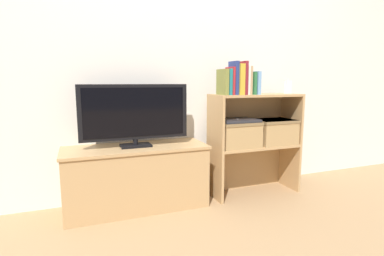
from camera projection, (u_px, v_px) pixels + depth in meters
The scene contains 20 objects.
ground_plane at pixel (199, 208), 2.24m from camera, with size 16.00×16.00×0.00m, color #A37F56.
wall_back at pixel (180, 49), 2.44m from camera, with size 10.00×0.05×2.40m.
tv_stand at pixel (137, 177), 2.23m from camera, with size 1.04×0.40×0.47m.
tv at pixel (135, 113), 2.15m from camera, with size 0.78×0.14×0.45m.
bookshelf_lower_tier at pixel (250, 161), 2.58m from camera, with size 0.75×0.29×0.42m.
bookshelf_upper_tier at pixel (252, 112), 2.52m from camera, with size 0.75×0.29×0.42m.
book_olive at pixel (223, 82), 2.27m from camera, with size 0.03×0.16×0.19m.
book_teal at pixel (227, 82), 2.29m from camera, with size 0.02×0.15×0.20m.
book_crimson at pixel (230, 81), 2.29m from camera, with size 0.02×0.13×0.21m.
book_navy at pixel (234, 78), 2.30m from camera, with size 0.03×0.13×0.25m.
book_mustard at pixel (238, 79), 2.32m from camera, with size 0.04×0.16×0.23m.
book_maroon at pixel (242, 78), 2.33m from camera, with size 0.02×0.15×0.26m.
book_ivory at pixel (245, 80), 2.34m from camera, with size 0.02×0.14×0.22m.
book_tan at pixel (248, 80), 2.35m from camera, with size 0.02×0.12×0.22m.
book_forest at pixel (251, 83), 2.36m from camera, with size 0.02×0.15×0.18m.
book_skyblue at pixel (254, 83), 2.37m from camera, with size 0.03×0.16×0.18m.
baby_monitor at pixel (288, 87), 2.55m from camera, with size 0.05×0.03×0.14m.
storage_basket_left at pixel (237, 133), 2.41m from camera, with size 0.33×0.26×0.21m.
storage_basket_right at pixel (274, 130), 2.54m from camera, with size 0.33×0.26×0.21m.
laptop at pixel (237, 120), 2.40m from camera, with size 0.31×0.24×0.02m.
Camera 1 is at (-0.81, -1.96, 0.93)m, focal length 28.00 mm.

